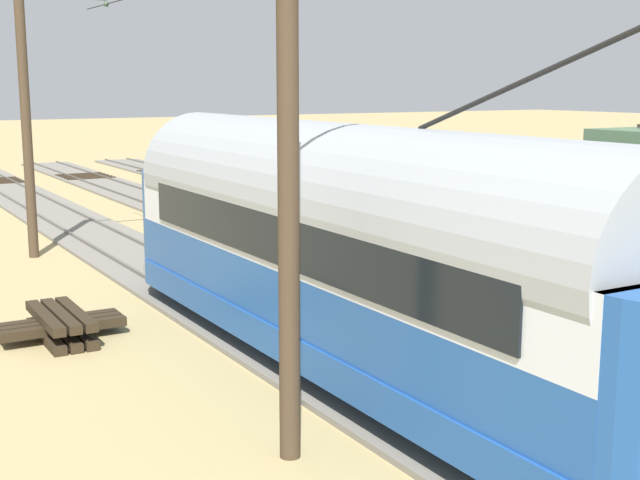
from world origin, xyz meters
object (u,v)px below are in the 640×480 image
object	(u,v)px
catenary_pole_foreground	(28,117)
spare_tie_stack	(61,325)
catenary_pole_mid_near	(293,157)
switch_stand	(441,210)
vintage_streetcar	(347,246)

from	to	relation	value
catenary_pole_foreground	spare_tie_stack	world-z (taller)	catenary_pole_foreground
catenary_pole_mid_near	spare_tie_stack	world-z (taller)	catenary_pole_mid_near
catenary_pole_mid_near	switch_stand	size ratio (longest dim) A/B	6.28
catenary_pole_foreground	switch_stand	size ratio (longest dim) A/B	6.28
switch_stand	vintage_streetcar	bearing A→B (deg)	45.87
vintage_streetcar	catenary_pole_foreground	bearing A→B (deg)	-79.77
spare_tie_stack	catenary_pole_mid_near	bearing A→B (deg)	100.88
catenary_pole_mid_near	spare_tie_stack	xyz separation A→B (m)	(1.37, -7.11, -3.76)
vintage_streetcar	spare_tie_stack	distance (m)	6.26
catenary_pole_foreground	catenary_pole_mid_near	size ratio (longest dim) A/B	1.00
switch_stand	catenary_pole_foreground	bearing A→B (deg)	-9.69
catenary_pole_mid_near	vintage_streetcar	bearing A→B (deg)	-133.59
vintage_streetcar	spare_tie_stack	xyz separation A→B (m)	(3.74, -4.61, -1.98)
catenary_pole_foreground	catenary_pole_mid_near	world-z (taller)	same
vintage_streetcar	switch_stand	distance (m)	15.33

